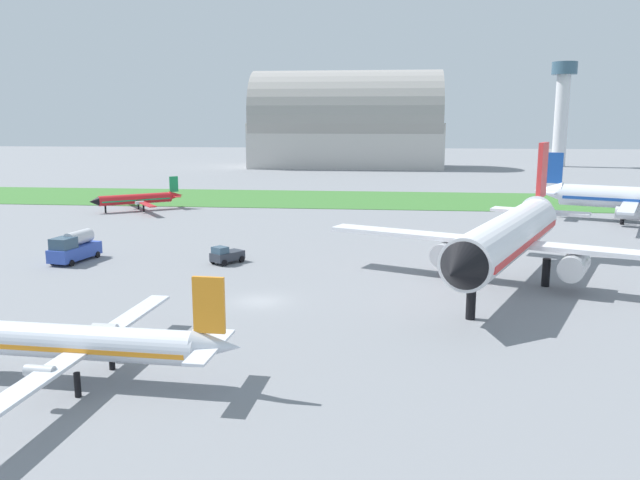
% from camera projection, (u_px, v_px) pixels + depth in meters
% --- Properties ---
extents(ground_plane, '(600.00, 600.00, 0.00)m').
position_uv_depth(ground_plane, '(260.00, 301.00, 54.79)').
color(ground_plane, gray).
extents(grass_taxiway_strip, '(360.00, 28.00, 0.08)m').
position_uv_depth(grass_taxiway_strip, '(333.00, 199.00, 124.76)').
color(grass_taxiway_strip, '#3D7533').
rests_on(grass_taxiway_strip, ground_plane).
extents(airplane_parked_jet_far, '(27.43, 27.60, 10.27)m').
position_uv_depth(airplane_parked_jet_far, '(632.00, 198.00, 95.95)').
color(airplane_parked_jet_far, silver).
rests_on(airplane_parked_jet_far, ground_plane).
extents(airplane_midfield_jet, '(34.56, 34.36, 12.90)m').
position_uv_depth(airplane_midfield_jet, '(509.00, 236.00, 59.46)').
color(airplane_midfield_jet, white).
rests_on(airplane_midfield_jet, ground_plane).
extents(airplane_taxiing_turboprop, '(13.87, 15.66, 5.59)m').
position_uv_depth(airplane_taxiing_turboprop, '(138.00, 199.00, 108.85)').
color(airplane_taxiing_turboprop, red).
rests_on(airplane_taxiing_turboprop, ground_plane).
extents(airplane_foreground_turboprop, '(19.32, 22.57, 6.76)m').
position_uv_depth(airplane_foreground_turboprop, '(84.00, 342.00, 37.56)').
color(airplane_foreground_turboprop, silver).
rests_on(airplane_foreground_turboprop, ground_plane).
extents(pushback_tug_near_gate, '(3.52, 3.99, 1.95)m').
position_uv_depth(pushback_tug_near_gate, '(226.00, 255.00, 69.12)').
color(pushback_tug_near_gate, '#2D333D').
rests_on(pushback_tug_near_gate, ground_plane).
extents(fuel_truck_by_runway, '(3.52, 6.82, 3.29)m').
position_uv_depth(fuel_truck_by_runway, '(74.00, 247.00, 69.91)').
color(fuel_truck_by_runway, '#334FB2').
rests_on(fuel_truck_by_runway, ground_plane).
extents(hangar_distant, '(61.25, 27.99, 30.83)m').
position_uv_depth(hangar_distant, '(347.00, 125.00, 206.35)').
color(hangar_distant, '#BCB7B2').
rests_on(hangar_distant, ground_plane).
extents(control_tower, '(8.00, 8.00, 33.64)m').
position_uv_depth(control_tower, '(562.00, 105.00, 207.70)').
color(control_tower, silver).
rests_on(control_tower, ground_plane).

